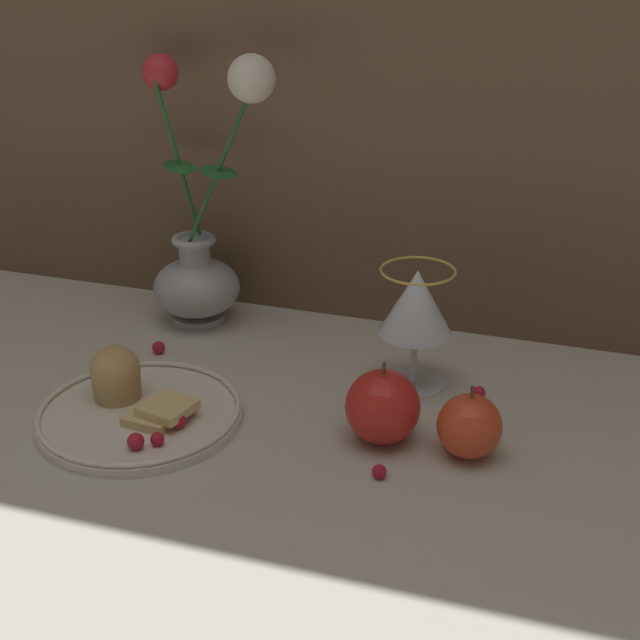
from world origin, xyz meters
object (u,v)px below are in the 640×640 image
(plate_with_pastries, at_px, (135,404))
(wine_glass, at_px, (416,307))
(apple_beside_vase, at_px, (383,407))
(vase, at_px, (201,247))
(apple_near_glass, at_px, (469,426))

(plate_with_pastries, xyz_separation_m, wine_glass, (0.27, 0.17, 0.08))
(plate_with_pastries, bearing_deg, apple_beside_vase, 8.26)
(vase, relative_size, apple_near_glass, 4.52)
(plate_with_pastries, height_order, wine_glass, wine_glass)
(wine_glass, height_order, apple_near_glass, wine_glass)
(wine_glass, relative_size, apple_near_glass, 1.83)
(apple_beside_vase, relative_size, apple_near_glass, 1.15)
(apple_near_glass, bearing_deg, vase, 151.54)
(vase, bearing_deg, apple_near_glass, -28.46)
(plate_with_pastries, xyz_separation_m, apple_near_glass, (0.35, 0.04, 0.02))
(vase, xyz_separation_m, apple_beside_vase, (0.30, -0.21, -0.07))
(apple_beside_vase, height_order, apple_near_glass, apple_beside_vase)
(apple_beside_vase, xyz_separation_m, apple_near_glass, (0.09, -0.00, -0.01))
(vase, relative_size, plate_with_pastries, 1.60)
(wine_glass, bearing_deg, plate_with_pastries, -148.50)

